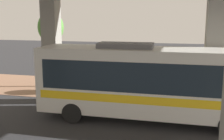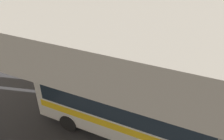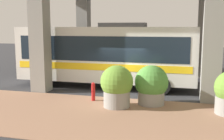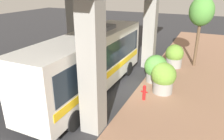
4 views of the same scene
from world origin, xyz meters
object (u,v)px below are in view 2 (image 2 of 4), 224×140
(planter_front, at_px, (109,77))
(street_tree_near, at_px, (68,11))
(fire_hydrant, at_px, (150,93))
(planter_middle, at_px, (72,63))
(planter_back, at_px, (134,75))
(bus, at_px, (140,104))

(planter_front, distance_m, street_tree_near, 5.93)
(planter_front, relative_size, street_tree_near, 0.34)
(fire_hydrant, bearing_deg, planter_middle, -95.45)
(planter_middle, bearing_deg, street_tree_near, -147.09)
(planter_front, xyz_separation_m, planter_middle, (-0.66, -3.40, -0.01))
(fire_hydrant, height_order, planter_front, planter_front)
(planter_back, bearing_deg, planter_front, -60.57)
(fire_hydrant, distance_m, planter_back, 1.66)
(planter_front, bearing_deg, street_tree_near, -116.36)
(planter_middle, xyz_separation_m, street_tree_near, (-1.51, -0.97, 3.38))
(planter_front, bearing_deg, planter_back, 119.43)
(planter_back, distance_m, street_tree_near, 6.85)
(bus, relative_size, fire_hydrant, 11.36)
(fire_hydrant, relative_size, planter_front, 0.50)
(planter_front, height_order, planter_middle, planter_front)
(bus, bearing_deg, planter_front, -135.45)
(bus, bearing_deg, fire_hydrant, -174.56)
(fire_hydrant, height_order, street_tree_near, street_tree_near)
(street_tree_near, bearing_deg, planter_middle, 32.91)
(planter_front, distance_m, planter_middle, 3.46)
(planter_front, distance_m, planter_back, 1.69)
(planter_middle, bearing_deg, planter_back, 91.97)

